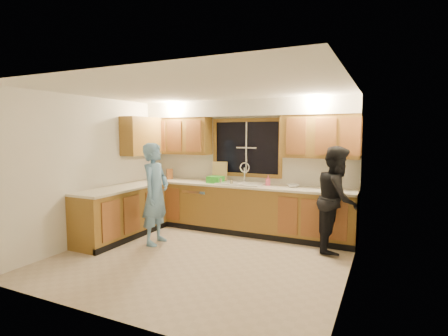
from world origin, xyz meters
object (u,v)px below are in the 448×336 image
object	(u,v)px
stove	(98,220)
dish_crate	(215,180)
woman	(337,199)
sink	(241,187)
dishwasher	(201,207)
man	(155,194)
soap_bottle	(268,180)
knife_block	(170,174)
bowl	(293,186)

from	to	relation	value
stove	dish_crate	distance (m)	2.26
woman	dish_crate	size ratio (longest dim) A/B	6.09
sink	woman	world-z (taller)	woman
dish_crate	woman	bearing A→B (deg)	-7.34
dishwasher	stove	bearing A→B (deg)	-117.69
dishwasher	man	distance (m)	1.35
stove	soap_bottle	size ratio (longest dim) A/B	4.70
knife_block	soap_bottle	world-z (taller)	knife_block
sink	man	world-z (taller)	man
bowl	stove	bearing A→B (deg)	-145.91
dishwasher	knife_block	distance (m)	1.00
man	dishwasher	bearing A→B (deg)	-14.96
knife_block	soap_bottle	distance (m)	2.15
sink	soap_bottle	size ratio (longest dim) A/B	4.49
dishwasher	knife_block	world-z (taller)	knife_block
sink	dish_crate	xyz separation A→B (m)	(-0.51, -0.05, 0.12)
dishwasher	dish_crate	bearing A→B (deg)	-6.22
stove	soap_bottle	xyz separation A→B (m)	(2.32, 1.89, 0.57)
stove	knife_block	size ratio (longest dim) A/B	4.13
bowl	soap_bottle	bearing A→B (deg)	-179.86
dish_crate	dishwasher	bearing A→B (deg)	173.78
man	soap_bottle	distance (m)	2.06
woman	knife_block	bearing A→B (deg)	81.73
man	bowl	size ratio (longest dim) A/B	8.14
sink	bowl	world-z (taller)	sink
woman	dish_crate	distance (m)	2.34
dishwasher	soap_bottle	bearing A→B (deg)	3.20
knife_block	dish_crate	size ratio (longest dim) A/B	0.79
sink	knife_block	bearing A→B (deg)	178.88
stove	bowl	bearing A→B (deg)	34.09
woman	soap_bottle	world-z (taller)	woman
woman	bowl	distance (m)	0.92
woman	dishwasher	bearing A→B (deg)	80.87
sink	woman	xyz separation A→B (m)	(1.81, -0.35, -0.02)
soap_bottle	knife_block	bearing A→B (deg)	-179.20
man	soap_bottle	size ratio (longest dim) A/B	8.98
dishwasher	woman	world-z (taller)	woman
sink	stove	bearing A→B (deg)	-134.61
stove	dish_crate	size ratio (longest dim) A/B	3.26
bowl	knife_block	bearing A→B (deg)	-179.32
knife_block	bowl	world-z (taller)	knife_block
dishwasher	woman	bearing A→B (deg)	-7.20
sink	man	xyz separation A→B (m)	(-1.04, -1.27, -0.01)
dishwasher	bowl	size ratio (longest dim) A/B	3.88
bowl	woman	bearing A→B (deg)	-26.84
stove	bowl	world-z (taller)	bowl
dishwasher	soap_bottle	size ratio (longest dim) A/B	4.28
stove	soap_bottle	bearing A→B (deg)	39.12
dish_crate	stove	bearing A→B (deg)	-126.04
stove	knife_block	distance (m)	1.95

